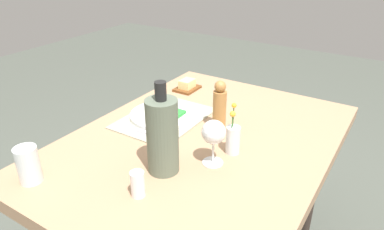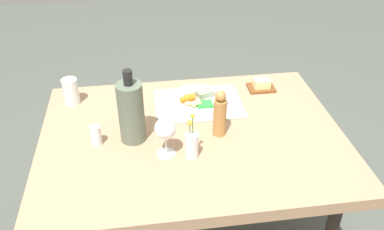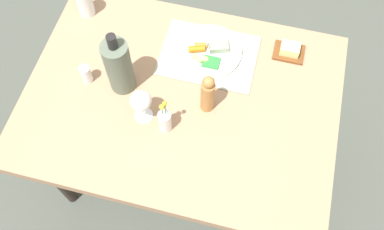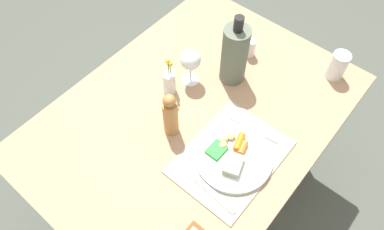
{
  "view_description": "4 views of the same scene",
  "coord_description": "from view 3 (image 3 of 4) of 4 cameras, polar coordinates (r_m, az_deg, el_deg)",
  "views": [
    {
      "loc": [
        1.03,
        0.61,
        1.42
      ],
      "look_at": [
        -0.02,
        -0.05,
        0.79
      ],
      "focal_mm": 33.22,
      "sensor_mm": 36.0,
      "label": 1
    },
    {
      "loc": [
        0.2,
        1.38,
        1.75
      ],
      "look_at": [
        -0.0,
        -0.01,
        0.8
      ],
      "focal_mm": 38.23,
      "sensor_mm": 36.0,
      "label": 2
    },
    {
      "loc": [
        -0.25,
        0.81,
        2.21
      ],
      "look_at": [
        -0.07,
        0.1,
        0.77
      ],
      "focal_mm": 39.66,
      "sensor_mm": 36.0,
      "label": 3
    },
    {
      "loc": [
        -0.63,
        -0.52,
        1.9
      ],
      "look_at": [
        -0.04,
        -0.02,
        0.76
      ],
      "focal_mm": 34.48,
      "sensor_mm": 36.0,
      "label": 4
    }
  ],
  "objects": [
    {
      "name": "ground_plane",
      "position": [
        2.37,
        -1.09,
        -6.06
      ],
      "size": [
        8.0,
        8.0,
        0.0
      ],
      "primitive_type": "plane",
      "color": "#4B5148"
    },
    {
      "name": "water_tumbler",
      "position": [
        2.0,
        -14.14,
        14.26
      ],
      "size": [
        0.07,
        0.07,
        0.12
      ],
      "color": "silver",
      "rests_on": "dining_table"
    },
    {
      "name": "butter_dish",
      "position": [
        1.87,
        12.97,
        8.47
      ],
      "size": [
        0.13,
        0.1,
        0.05
      ],
      "color": "brown",
      "rests_on": "dining_table"
    },
    {
      "name": "salt_shaker",
      "position": [
        1.79,
        -14.04,
        5.36
      ],
      "size": [
        0.04,
        0.04,
        0.08
      ],
      "primitive_type": "cylinder",
      "color": "white",
      "rests_on": "dining_table"
    },
    {
      "name": "pepper_mill",
      "position": [
        1.62,
        2.12,
        2.84
      ],
      "size": [
        0.05,
        0.05,
        0.21
      ],
      "color": "#AD783F",
      "rests_on": "dining_table"
    },
    {
      "name": "dinner_plate",
      "position": [
        1.83,
        2.34,
        8.55
      ],
      "size": [
        0.28,
        0.28,
        0.05
      ],
      "color": "white",
      "rests_on": "placemat"
    },
    {
      "name": "placemat",
      "position": [
        1.83,
        2.24,
        8.01
      ],
      "size": [
        0.41,
        0.3,
        0.01
      ],
      "primitive_type": "cube",
      "color": "#A4A48C",
      "rests_on": "dining_table"
    },
    {
      "name": "flower_vase",
      "position": [
        1.61,
        -3.67,
        -0.74
      ],
      "size": [
        0.05,
        0.05,
        0.2
      ],
      "color": "silver",
      "rests_on": "dining_table"
    },
    {
      "name": "dining_table",
      "position": [
        1.78,
        -1.45,
        1.48
      ],
      "size": [
        1.27,
        0.94,
        0.71
      ],
      "color": "tan",
      "rests_on": "ground_plane"
    },
    {
      "name": "cooler_bottle",
      "position": [
        1.67,
        -9.78,
        6.61
      ],
      "size": [
        0.1,
        0.1,
        0.32
      ],
      "color": "#596554",
      "rests_on": "dining_table"
    },
    {
      "name": "fork",
      "position": [
        1.84,
        7.08,
        7.81
      ],
      "size": [
        0.04,
        0.21,
        0.0
      ],
      "primitive_type": "cube",
      "rotation": [
        0.0,
        0.0,
        -0.08
      ],
      "color": "silver",
      "rests_on": "placemat"
    },
    {
      "name": "knife",
      "position": [
        1.85,
        -2.37,
        9.0
      ],
      "size": [
        0.04,
        0.2,
        0.0
      ],
      "primitive_type": "cube",
      "rotation": [
        0.0,
        0.0,
        0.11
      ],
      "color": "silver",
      "rests_on": "placemat"
    },
    {
      "name": "wine_glass",
      "position": [
        1.59,
        -6.91,
        1.83
      ],
      "size": [
        0.08,
        0.08,
        0.17
      ],
      "color": "white",
      "rests_on": "dining_table"
    }
  ]
}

